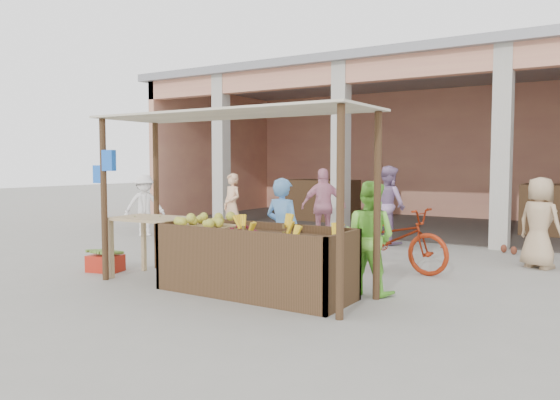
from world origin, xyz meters
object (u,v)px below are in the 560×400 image
Objects in this scene: fruit_stall at (254,264)px; motorcycle at (391,238)px; side_table at (152,227)px; vendor_blue at (283,227)px; red_crate at (105,263)px; vendor_green at (370,234)px.

fruit_stall is 2.62m from motorcycle.
side_table is 1.96m from vendor_blue.
vendor_green reaches higher than red_crate.
fruit_stall is 1.89m from side_table.
vendor_blue reaches higher than red_crate.
side_table is at bearing 20.45° from vendor_green.
fruit_stall is at bearing 97.02° from vendor_blue.
side_table is at bearing 26.46° from vendor_blue.
fruit_stall is 1.28× the size of motorcycle.
side_table is at bearing 137.74° from motorcycle.
vendor_green is at bearing -2.08° from red_crate.
vendor_blue reaches higher than side_table.
vendor_green is (1.25, 0.84, 0.38)m from fruit_stall.
side_table is 3.22m from vendor_green.
motorcycle is (2.80, 2.43, -0.24)m from side_table.
side_table is 0.74× the size of vendor_blue.
red_crate is 0.25× the size of motorcycle.
motorcycle is (1.00, 1.64, -0.27)m from vendor_blue.
red_crate is 2.98m from vendor_blue.
side_table is 2.35× the size of red_crate.
vendor_green is at bearing -162.25° from motorcycle.
vendor_blue is (1.80, 0.79, 0.03)m from side_table.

